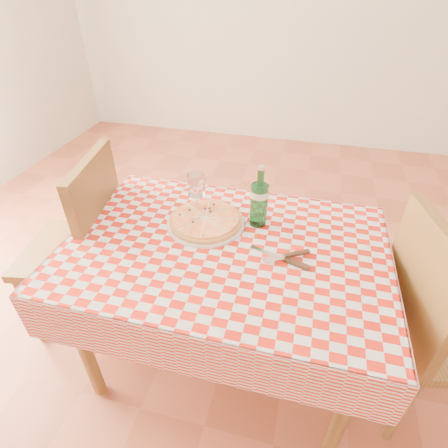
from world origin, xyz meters
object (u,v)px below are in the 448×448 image
object	(u,v)px
pizza_plate	(206,220)
wine_glass	(197,194)
water_bottle	(259,196)
dining_table	(225,263)
chair_near	(435,317)
chair_far	(84,238)

from	to	relation	value
pizza_plate	wine_glass	bearing A→B (deg)	128.00
water_bottle	wine_glass	bearing A→B (deg)	175.86
water_bottle	dining_table	bearing A→B (deg)	-118.97
pizza_plate	water_bottle	bearing A→B (deg)	15.93
dining_table	chair_near	distance (m)	0.85
chair_near	pizza_plate	size ratio (longest dim) A/B	2.93
dining_table	wine_glass	world-z (taller)	wine_glass
chair_near	pizza_plate	world-z (taller)	chair_near
dining_table	chair_near	world-z (taller)	chair_near
chair_near	water_bottle	distance (m)	0.83
chair_near	water_bottle	world-z (taller)	water_bottle
dining_table	chair_near	size ratio (longest dim) A/B	1.21
dining_table	chair_near	bearing A→B (deg)	-0.21
chair_far	wine_glass	distance (m)	0.64
chair_far	wine_glass	bearing A→B (deg)	-178.24
chair_far	wine_glass	size ratio (longest dim) A/B	5.24
chair_near	pizza_plate	bearing A→B (deg)	159.80
chair_near	dining_table	bearing A→B (deg)	166.89
dining_table	chair_far	xyz separation A→B (m)	(-0.75, 0.09, -0.08)
wine_glass	dining_table	bearing A→B (deg)	-47.96
dining_table	water_bottle	world-z (taller)	water_bottle
pizza_plate	wine_glass	size ratio (longest dim) A/B	1.76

